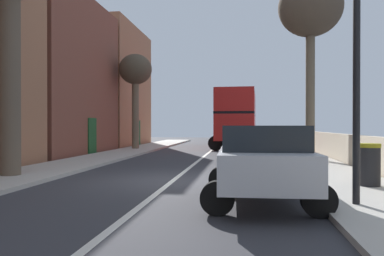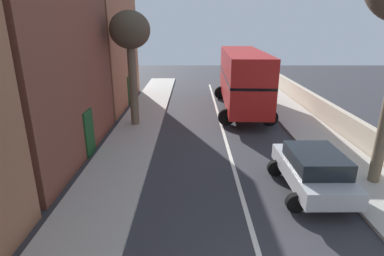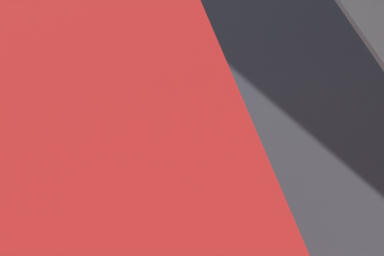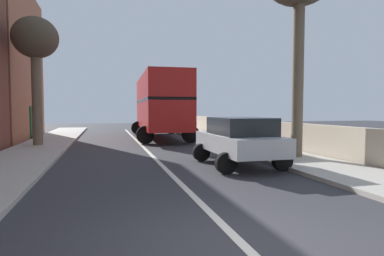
# 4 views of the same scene
# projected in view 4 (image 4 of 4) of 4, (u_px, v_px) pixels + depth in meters

# --- Properties ---
(ground_plane) EXTENTS (84.00, 84.00, 0.00)m
(ground_plane) POSITION_uv_depth(u_px,v_px,m) (249.00, 251.00, 4.33)
(ground_plane) COLOR #333338
(road_centre_line) EXTENTS (0.16, 54.00, 0.01)m
(road_centre_line) POSITION_uv_depth(u_px,v_px,m) (249.00, 251.00, 4.33)
(road_centre_line) COLOR silver
(road_centre_line) RESTS_ON ground
(double_decker_bus) EXTENTS (3.83, 10.14, 4.06)m
(double_decker_bus) POSITION_uv_depth(u_px,v_px,m) (160.00, 103.00, 21.34)
(double_decker_bus) COLOR red
(double_decker_bus) RESTS_ON ground
(parked_car_silver_right_0) EXTENTS (2.51, 4.05, 1.64)m
(parked_car_silver_right_0) POSITION_uv_depth(u_px,v_px,m) (239.00, 138.00, 10.83)
(parked_car_silver_right_0) COLOR #B7BABF
(parked_car_silver_right_0) RESTS_ON ground
(street_tree_left_4) EXTENTS (2.21, 2.21, 6.38)m
(street_tree_left_4) POSITION_uv_depth(u_px,v_px,m) (35.00, 43.00, 16.01)
(street_tree_left_4) COLOR brown
(street_tree_left_4) RESTS_ON sidewalk_left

